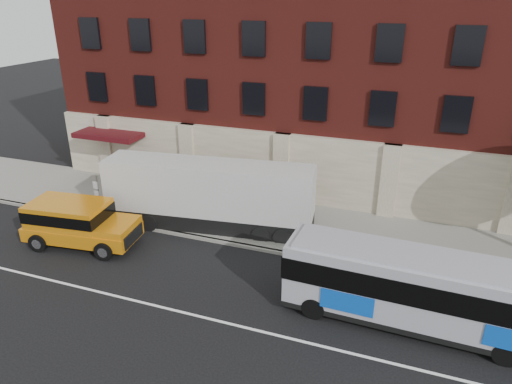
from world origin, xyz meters
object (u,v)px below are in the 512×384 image
(yellow_suv, at_px, (76,221))
(city_bus, at_px, (433,291))
(sign_pole, at_px, (98,195))
(shipping_container, at_px, (209,197))

(yellow_suv, bearing_deg, city_bus, -2.65)
(sign_pole, distance_m, city_bus, 17.26)
(city_bus, bearing_deg, shipping_container, 157.51)
(shipping_container, bearing_deg, yellow_suv, -144.36)
(yellow_suv, relative_size, shipping_container, 0.53)
(city_bus, height_order, shipping_container, shipping_container)
(yellow_suv, bearing_deg, shipping_container, 35.64)
(sign_pole, bearing_deg, yellow_suv, -75.20)
(yellow_suv, height_order, shipping_container, shipping_container)
(sign_pole, height_order, city_bus, city_bus)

